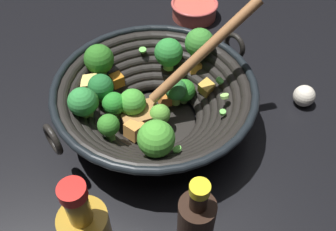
% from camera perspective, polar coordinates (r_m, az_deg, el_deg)
% --- Properties ---
extents(ground_plane, '(4.00, 4.00, 0.00)m').
position_cam_1_polar(ground_plane, '(0.74, -1.84, -1.20)').
color(ground_plane, black).
extents(wok, '(0.37, 0.40, 0.24)m').
position_cam_1_polar(wok, '(0.69, -2.16, 2.59)').
color(wok, black).
rests_on(wok, ground).
extents(soy_sauce_bottle, '(0.05, 0.05, 0.18)m').
position_cam_1_polar(soy_sauce_bottle, '(0.54, 4.12, -16.38)').
color(soy_sauce_bottle, black).
rests_on(soy_sauce_bottle, ground).
extents(prep_bowl, '(0.12, 0.12, 0.04)m').
position_cam_1_polar(prep_bowl, '(1.00, 3.98, 15.68)').
color(prep_bowl, '#D15647').
rests_on(prep_bowl, ground).
extents(garlic_bulb, '(0.04, 0.04, 0.04)m').
position_cam_1_polar(garlic_bulb, '(0.80, 19.77, 2.80)').
color(garlic_bulb, silver).
rests_on(garlic_bulb, ground).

